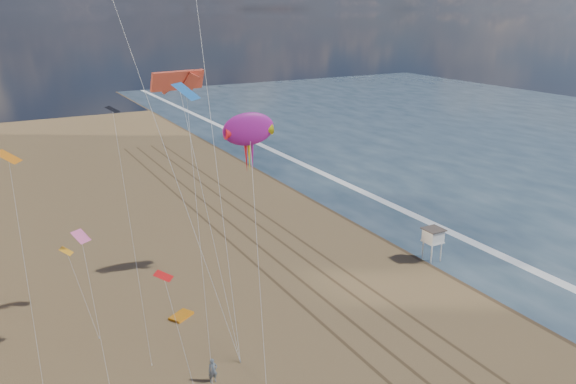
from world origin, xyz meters
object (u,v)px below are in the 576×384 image
object	(u,v)px
lifeguard_stand	(433,236)
kite_flyer_a	(213,371)
grounded_kite	(181,316)
show_kite	(249,130)

from	to	relation	value
lifeguard_stand	kite_flyer_a	size ratio (longest dim) A/B	1.94
grounded_kite	show_kite	bearing A→B (deg)	-2.81
lifeguard_stand	show_kite	xyz separation A→B (m)	(-18.02, 6.51, 11.97)
kite_flyer_a	grounded_kite	bearing A→B (deg)	88.88
grounded_kite	show_kite	xyz separation A→B (m)	(9.07, 4.93, 14.63)
show_kite	kite_flyer_a	xyz separation A→B (m)	(-9.90, -14.62, -13.81)
show_kite	kite_flyer_a	world-z (taller)	show_kite
kite_flyer_a	lifeguard_stand	bearing A→B (deg)	20.00
lifeguard_stand	show_kite	size ratio (longest dim) A/B	0.16
lifeguard_stand	grounded_kite	world-z (taller)	lifeguard_stand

